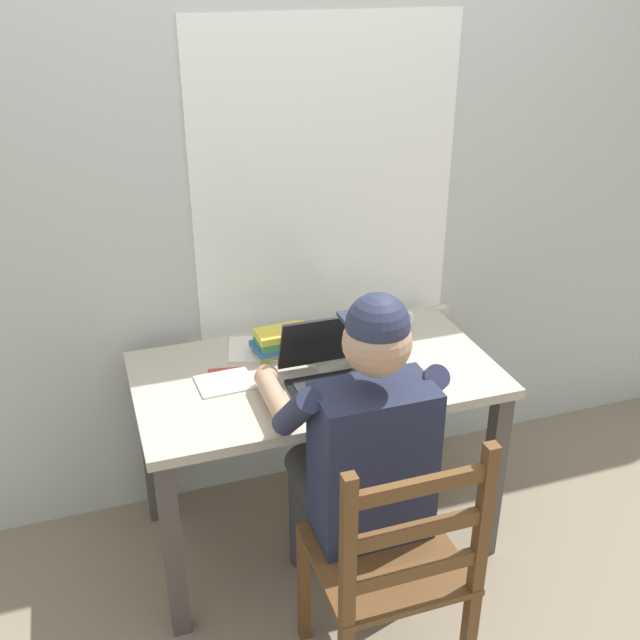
# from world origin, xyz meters

# --- Properties ---
(ground_plane) EXTENTS (8.00, 8.00, 0.00)m
(ground_plane) POSITION_xyz_m (0.00, 0.00, 0.00)
(ground_plane) COLOR gray
(back_wall) EXTENTS (6.00, 0.08, 2.60)m
(back_wall) POSITION_xyz_m (0.00, 0.43, 1.30)
(back_wall) COLOR beige
(back_wall) RESTS_ON ground
(desk) EXTENTS (1.25, 0.69, 0.73)m
(desk) POSITION_xyz_m (0.00, 0.00, 0.63)
(desk) COLOR #BCB29E
(desk) RESTS_ON ground
(seated_person) EXTENTS (0.50, 0.60, 1.25)m
(seated_person) POSITION_xyz_m (-0.00, -0.42, 0.69)
(seated_person) COLOR #232842
(seated_person) RESTS_ON ground
(wooden_chair) EXTENTS (0.42, 0.42, 0.95)m
(wooden_chair) POSITION_xyz_m (-0.00, -0.70, 0.47)
(wooden_chair) COLOR brown
(wooden_chair) RESTS_ON ground
(laptop) EXTENTS (0.33, 0.31, 0.22)m
(laptop) POSITION_xyz_m (0.04, -0.11, 0.79)
(laptop) COLOR black
(laptop) RESTS_ON desk
(computer_mouse) EXTENTS (0.06, 0.10, 0.03)m
(computer_mouse) POSITION_xyz_m (0.29, -0.16, 0.75)
(computer_mouse) COLOR black
(computer_mouse) RESTS_ON desk
(coffee_mug_white) EXTENTS (0.12, 0.08, 0.10)m
(coffee_mug_white) POSITION_xyz_m (0.38, 0.17, 0.79)
(coffee_mug_white) COLOR white
(coffee_mug_white) RESTS_ON desk
(coffee_mug_dark) EXTENTS (0.12, 0.08, 0.10)m
(coffee_mug_dark) POSITION_xyz_m (0.19, 0.13, 0.78)
(coffee_mug_dark) COLOR #2D384C
(coffee_mug_dark) RESTS_ON desk
(book_stack_main) EXTENTS (0.22, 0.14, 0.10)m
(book_stack_main) POSITION_xyz_m (-0.08, 0.15, 0.78)
(book_stack_main) COLOR gold
(book_stack_main) RESTS_ON desk
(paper_pile_near_laptop) EXTENTS (0.29, 0.25, 0.01)m
(paper_pile_near_laptop) POSITION_xyz_m (-0.13, 0.20, 0.74)
(paper_pile_near_laptop) COLOR silver
(paper_pile_near_laptop) RESTS_ON desk
(paper_pile_back_corner) EXTENTS (0.19, 0.16, 0.01)m
(paper_pile_back_corner) POSITION_xyz_m (-0.32, 0.01, 0.74)
(paper_pile_back_corner) COLOR silver
(paper_pile_back_corner) RESTS_ON desk
(paper_pile_side) EXTENTS (0.25, 0.24, 0.02)m
(paper_pile_side) POSITION_xyz_m (0.08, 0.10, 0.74)
(paper_pile_side) COLOR white
(paper_pile_side) RESTS_ON desk
(landscape_photo_print) EXTENTS (0.14, 0.11, 0.00)m
(landscape_photo_print) POSITION_xyz_m (-0.30, 0.07, 0.74)
(landscape_photo_print) COLOR #C63D33
(landscape_photo_print) RESTS_ON desk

